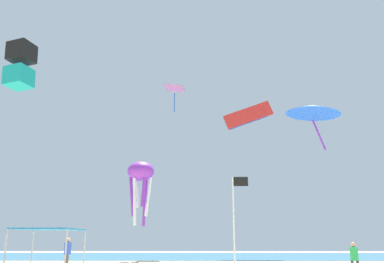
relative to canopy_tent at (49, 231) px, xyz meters
name	(u,v)px	position (x,y,z in m)	size (l,w,h in m)	color
ocean_strip	(198,256)	(6.87, 30.59, -2.10)	(110.00, 25.18, 0.03)	teal
canopy_tent	(49,231)	(0.00, 0.00, 0.00)	(2.68, 2.99, 2.23)	#B2B2B7
person_leftmost	(68,250)	(-1.28, 7.12, -1.01)	(0.45, 0.50, 1.88)	brown
person_central	(354,256)	(14.68, 1.70, -1.16)	(0.43, 0.38, 1.62)	#33384C
banner_flag	(235,221)	(8.36, -4.05, 0.29)	(0.61, 0.06, 4.03)	silver
kite_parafoil_red	(248,116)	(12.74, 25.73, 13.57)	(5.80, 0.68, 3.53)	red
kite_diamond_pink	(175,89)	(4.18, 25.79, 16.86)	(2.48, 2.49, 3.15)	pink
kite_delta_blue	(313,110)	(16.67, 13.49, 10.29)	(5.98, 5.95, 3.79)	blue
kite_box_black	(20,65)	(-5.01, 5.75, 11.03)	(1.89, 1.85, 3.16)	black
kite_octopus_purple	(141,175)	(1.72, 17.29, 5.40)	(3.30, 3.30, 5.72)	purple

